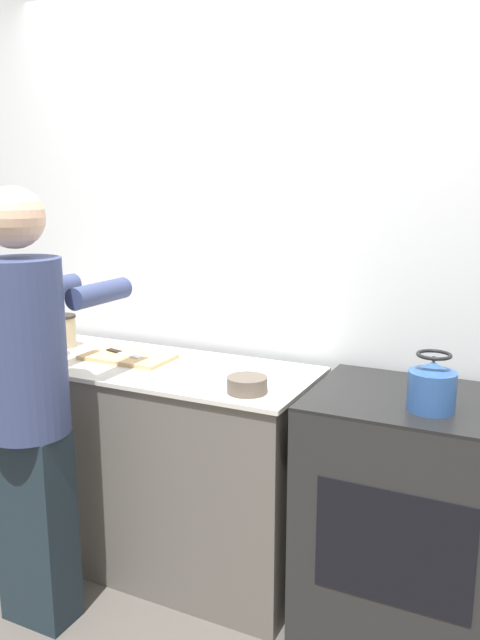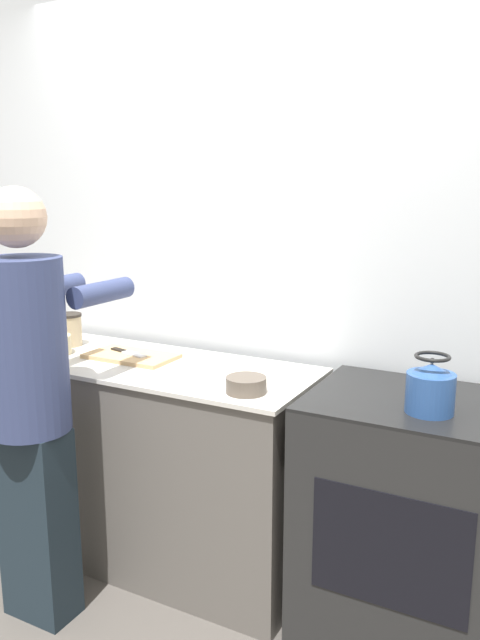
{
  "view_description": "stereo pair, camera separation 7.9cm",
  "coord_description": "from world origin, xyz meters",
  "px_view_note": "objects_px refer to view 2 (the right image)",
  "views": [
    {
      "loc": [
        1.08,
        -1.84,
        1.64
      ],
      "look_at": [
        0.1,
        0.19,
        1.16
      ],
      "focal_mm": 35.0,
      "sensor_mm": 36.0,
      "label": 1
    },
    {
      "loc": [
        1.15,
        -1.8,
        1.64
      ],
      "look_at": [
        0.1,
        0.19,
        1.16
      ],
      "focal_mm": 35.0,
      "sensor_mm": 36.0,
      "label": 2
    }
  ],
  "objects_px": {
    "cutting_board": "(131,356)",
    "canister_jar": "(69,330)",
    "bowl_prep": "(246,385)",
    "knife": "(127,352)",
    "kettle": "(430,388)",
    "oven": "(409,521)",
    "person": "(31,392)"
  },
  "relations": [
    {
      "from": "canister_jar",
      "to": "oven",
      "type": "bearing_deg",
      "value": -1.85
    },
    {
      "from": "cutting_board",
      "to": "kettle",
      "type": "height_order",
      "value": "kettle"
    },
    {
      "from": "cutting_board",
      "to": "bowl_prep",
      "type": "relative_size",
      "value": 2.63
    },
    {
      "from": "kettle",
      "to": "oven",
      "type": "bearing_deg",
      "value": 120.92
    },
    {
      "from": "knife",
      "to": "bowl_prep",
      "type": "distance_m",
      "value": 0.71
    },
    {
      "from": "bowl_prep",
      "to": "cutting_board",
      "type": "bearing_deg",
      "value": 164.59
    },
    {
      "from": "person",
      "to": "bowl_prep",
      "type": "distance_m",
      "value": 0.79
    },
    {
      "from": "knife",
      "to": "canister_jar",
      "type": "distance_m",
      "value": 0.37
    },
    {
      "from": "knife",
      "to": "bowl_prep",
      "type": "bearing_deg",
      "value": -1.45
    },
    {
      "from": "cutting_board",
      "to": "bowl_prep",
      "type": "height_order",
      "value": "bowl_prep"
    },
    {
      "from": "cutting_board",
      "to": "canister_jar",
      "type": "bearing_deg",
      "value": 173.9
    },
    {
      "from": "canister_jar",
      "to": "kettle",
      "type": "bearing_deg",
      "value": -5.36
    },
    {
      "from": "kettle",
      "to": "bowl_prep",
      "type": "height_order",
      "value": "kettle"
    },
    {
      "from": "cutting_board",
      "to": "canister_jar",
      "type": "xyz_separation_m",
      "value": [
        -0.39,
        0.04,
        0.07
      ]
    },
    {
      "from": "person",
      "to": "cutting_board",
      "type": "xyz_separation_m",
      "value": [
        0.04,
        0.54,
        0.01
      ]
    },
    {
      "from": "canister_jar",
      "to": "knife",
      "type": "bearing_deg",
      "value": -5.59
    },
    {
      "from": "person",
      "to": "cutting_board",
      "type": "distance_m",
      "value": 0.54
    },
    {
      "from": "cutting_board",
      "to": "knife",
      "type": "xyz_separation_m",
      "value": [
        -0.03,
        0.01,
        0.01
      ]
    },
    {
      "from": "kettle",
      "to": "knife",
      "type": "bearing_deg",
      "value": 174.71
    },
    {
      "from": "person",
      "to": "knife",
      "type": "height_order",
      "value": "person"
    },
    {
      "from": "cutting_board",
      "to": "knife",
      "type": "distance_m",
      "value": 0.03
    },
    {
      "from": "bowl_prep",
      "to": "canister_jar",
      "type": "relative_size",
      "value": 0.97
    },
    {
      "from": "oven",
      "to": "cutting_board",
      "type": "height_order",
      "value": "cutting_board"
    },
    {
      "from": "person",
      "to": "canister_jar",
      "type": "distance_m",
      "value": 0.68
    },
    {
      "from": "bowl_prep",
      "to": "canister_jar",
      "type": "bearing_deg",
      "value": 168.0
    },
    {
      "from": "oven",
      "to": "cutting_board",
      "type": "bearing_deg",
      "value": 179.51
    },
    {
      "from": "knife",
      "to": "bowl_prep",
      "type": "xyz_separation_m",
      "value": [
        0.69,
        -0.19,
        0.01
      ]
    },
    {
      "from": "kettle",
      "to": "canister_jar",
      "type": "height_order",
      "value": "kettle"
    },
    {
      "from": "person",
      "to": "kettle",
      "type": "relative_size",
      "value": 8.45
    },
    {
      "from": "oven",
      "to": "person",
      "type": "relative_size",
      "value": 0.56
    },
    {
      "from": "bowl_prep",
      "to": "canister_jar",
      "type": "height_order",
      "value": "canister_jar"
    },
    {
      "from": "bowl_prep",
      "to": "knife",
      "type": "bearing_deg",
      "value": 164.69
    }
  ]
}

